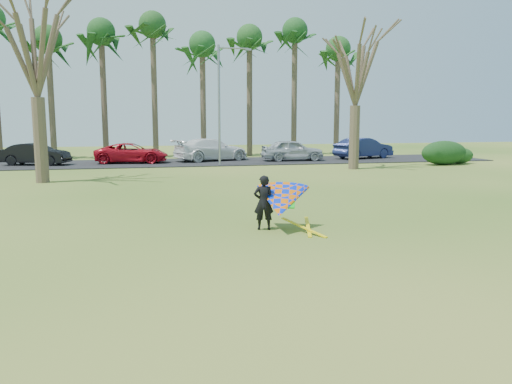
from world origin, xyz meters
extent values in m
plane|color=#215713|center=(0.00, 0.00, 0.00)|extent=(100.00, 100.00, 0.00)
cube|color=black|center=(0.00, 25.00, 0.03)|extent=(46.00, 7.00, 0.06)
cylinder|color=brown|center=(-10.00, 31.00, 4.50)|extent=(0.48, 0.48, 9.00)
ellipsoid|color=#184418|center=(-10.00, 31.00, 9.30)|extent=(4.84, 4.84, 3.08)
cylinder|color=brown|center=(-6.00, 31.00, 4.85)|extent=(0.48, 0.48, 9.70)
ellipsoid|color=#194318|center=(-6.00, 31.00, 10.00)|extent=(4.84, 4.84, 3.08)
cylinder|color=brown|center=(-2.00, 31.00, 5.20)|extent=(0.48, 0.48, 10.40)
ellipsoid|color=#1A481A|center=(-2.00, 31.00, 10.70)|extent=(4.84, 4.84, 3.08)
cylinder|color=#4D3E2E|center=(2.00, 31.00, 4.50)|extent=(0.48, 0.48, 9.00)
ellipsoid|color=#1A4A1D|center=(2.00, 31.00, 9.30)|extent=(4.84, 4.84, 3.08)
cylinder|color=#4D3E2E|center=(6.00, 31.00, 4.85)|extent=(0.48, 0.48, 9.70)
ellipsoid|color=#1C4A1A|center=(6.00, 31.00, 10.00)|extent=(4.84, 4.84, 3.08)
cylinder|color=#4D402E|center=(10.00, 31.00, 5.20)|extent=(0.48, 0.48, 10.40)
ellipsoid|color=#184318|center=(10.00, 31.00, 10.70)|extent=(4.84, 4.84, 3.08)
cylinder|color=brown|center=(14.00, 31.00, 4.50)|extent=(0.48, 0.48, 9.00)
ellipsoid|color=#184419|center=(14.00, 31.00, 9.30)|extent=(4.84, 4.84, 3.08)
cylinder|color=#4B3A2D|center=(-8.00, 15.00, 2.10)|extent=(0.64, 0.64, 4.20)
cylinder|color=brown|center=(10.00, 18.00, 1.99)|extent=(0.64, 0.64, 3.99)
cylinder|color=gray|center=(2.00, 22.00, 4.00)|extent=(0.16, 0.16, 8.00)
cylinder|color=gray|center=(3.00, 22.00, 7.80)|extent=(2.00, 0.10, 0.10)
cube|color=gray|center=(4.00, 22.00, 7.75)|extent=(0.40, 0.18, 0.12)
ellipsoid|color=#133514|center=(17.29, 19.32, 0.84)|extent=(3.36, 1.52, 1.68)
ellipsoid|color=#163C16|center=(19.09, 20.07, 0.57)|extent=(2.04, 0.96, 1.13)
imported|color=black|center=(-10.18, 24.82, 0.79)|extent=(4.70, 2.70, 1.47)
imported|color=#B20E1C|center=(-3.85, 25.08, 0.77)|extent=(5.32, 2.93, 1.41)
imported|color=white|center=(1.95, 25.80, 0.89)|extent=(6.15, 4.14, 1.65)
imported|color=#A9B0B7|center=(7.90, 24.51, 0.85)|extent=(4.72, 2.03, 1.59)
imported|color=navy|center=(14.08, 25.38, 0.88)|extent=(5.25, 3.18, 1.63)
imported|color=black|center=(0.24, 2.06, 0.78)|extent=(0.62, 0.45, 1.56)
cone|color=#0428D7|center=(0.69, 1.81, 0.85)|extent=(2.13, 2.39, 2.02)
cube|color=#0CBF19|center=(0.81, 1.73, 0.80)|extent=(0.62, 0.60, 0.24)
cube|color=yellow|center=(1.24, 1.46, 0.01)|extent=(0.85, 1.66, 0.28)
cube|color=yellow|center=(1.44, 1.66, 0.01)|extent=(0.56, 1.76, 0.22)
camera|label=1|loc=(-3.06, -11.50, 3.11)|focal=35.00mm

